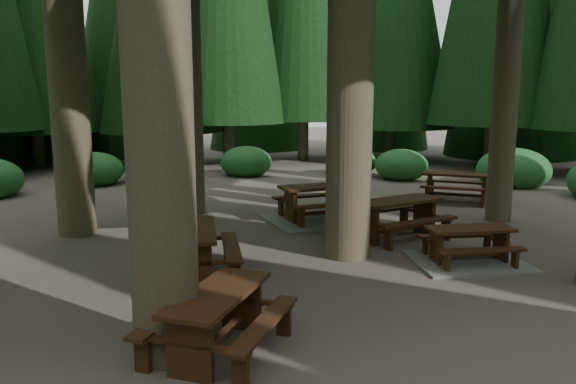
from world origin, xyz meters
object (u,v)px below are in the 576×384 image
object	(u,v)px
picnic_table_d	(457,183)
picnic_table_e	(218,312)
picnic_table_c	(321,208)
picnic_table_b	(193,244)
picnic_table_a	(468,252)
picnic_table_f	(397,212)

from	to	relation	value
picnic_table_d	picnic_table_e	size ratio (longest dim) A/B	1.07
picnic_table_c	picnic_table_e	distance (m)	7.25
picnic_table_b	picnic_table_e	xyz separation A→B (m)	(-0.08, -2.94, -0.05)
picnic_table_c	picnic_table_e	bearing A→B (deg)	-124.06
picnic_table_a	picnic_table_b	distance (m)	4.92
picnic_table_b	picnic_table_d	world-z (taller)	picnic_table_b
picnic_table_b	picnic_table_d	distance (m)	9.27
picnic_table_a	picnic_table_d	size ratio (longest dim) A/B	0.92
picnic_table_c	picnic_table_f	bearing A→B (deg)	-69.45
picnic_table_d	picnic_table_e	xyz separation A→B (m)	(-8.14, -7.53, -0.03)
picnic_table_f	picnic_table_e	bearing A→B (deg)	-150.75
picnic_table_c	picnic_table_f	distance (m)	2.29
picnic_table_c	picnic_table_d	world-z (taller)	picnic_table_c
picnic_table_b	picnic_table_f	world-z (taller)	picnic_table_f
picnic_table_a	picnic_table_d	bearing A→B (deg)	68.20
picnic_table_a	picnic_table_d	distance (m)	6.19
picnic_table_f	picnic_table_a	bearing A→B (deg)	-92.60
picnic_table_b	picnic_table_d	xyz separation A→B (m)	(8.05, 4.59, -0.01)
picnic_table_a	picnic_table_e	xyz separation A→B (m)	(-4.94, -2.24, 0.29)
picnic_table_e	picnic_table_c	bearing A→B (deg)	5.37
picnic_table_a	picnic_table_f	bearing A→B (deg)	110.48
picnic_table_a	picnic_table_d	xyz separation A→B (m)	(3.20, 5.29, 0.32)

